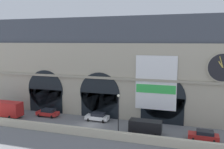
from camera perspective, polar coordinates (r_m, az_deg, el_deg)
ground_plane at (r=43.96m, az=-5.24°, el=-11.91°), size 200.00×200.00×0.00m
quay_parapet_wall at (r=39.94m, az=-7.78°, el=-13.07°), size 90.00×0.70×1.28m
station_building at (r=48.45m, az=-1.98°, el=1.40°), size 50.45×4.97×19.42m
box_truck_west at (r=52.36m, az=-24.00°, el=-7.36°), size 7.50×2.91×3.12m
car_midwest at (r=50.18m, az=-14.86°, el=-8.64°), size 4.40×2.22×1.55m
car_center at (r=46.10m, az=-3.44°, el=-9.88°), size 4.40×2.22×1.55m
van_mideast at (r=40.31m, az=7.86°, el=-11.95°), size 5.20×2.48×2.20m
car_east at (r=40.02m, az=20.78°, el=-13.24°), size 4.40×2.22×1.55m
street_lamp_quayside at (r=37.31m, az=1.53°, el=-8.41°), size 0.44×0.44×6.90m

